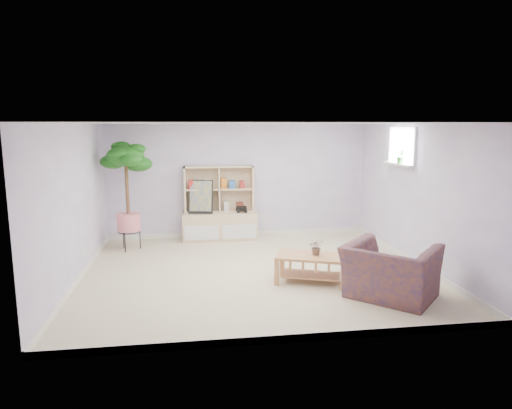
{
  "coord_description": "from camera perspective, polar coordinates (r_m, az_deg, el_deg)",
  "views": [
    {
      "loc": [
        -1.01,
        -7.09,
        2.37
      ],
      "look_at": [
        0.05,
        0.23,
        1.08
      ],
      "focal_mm": 32.0,
      "sensor_mm": 36.0,
      "label": 1
    }
  ],
  "objects": [
    {
      "name": "coffee_table",
      "position": [
        7.07,
        6.9,
        -7.95
      ],
      "size": [
        1.17,
        0.9,
        0.42
      ],
      "primitive_type": null,
      "rotation": [
        0.0,
        0.0,
        -0.37
      ],
      "color": "#B66F41",
      "rests_on": "floor"
    },
    {
      "name": "window_sill",
      "position": [
        8.55,
        17.36,
        4.81
      ],
      "size": [
        0.14,
        1.0,
        0.04
      ],
      "primitive_type": "cube",
      "color": "white",
      "rests_on": "walls"
    },
    {
      "name": "baseboard",
      "position": [
        7.53,
        -0.11,
        -8.06
      ],
      "size": [
        5.5,
        5.0,
        0.1
      ],
      "primitive_type": null,
      "color": "white",
      "rests_on": "floor"
    },
    {
      "name": "walls",
      "position": [
        7.25,
        -0.12,
        0.61
      ],
      "size": [
        5.51,
        5.01,
        2.4
      ],
      "color": "white",
      "rests_on": "floor"
    },
    {
      "name": "toy_truck",
      "position": [
        9.48,
        -1.84,
        -0.56
      ],
      "size": [
        0.3,
        0.22,
        0.15
      ],
      "primitive_type": null,
      "rotation": [
        0.0,
        0.0,
        0.08
      ],
      "color": "black",
      "rests_on": "storage_unit"
    },
    {
      "name": "floor",
      "position": [
        7.54,
        -0.11,
        -8.43
      ],
      "size": [
        5.5,
        5.0,
        0.01
      ],
      "primitive_type": "cube",
      "color": "beige",
      "rests_on": "ground"
    },
    {
      "name": "window",
      "position": [
        8.56,
        17.84,
        6.94
      ],
      "size": [
        0.1,
        0.98,
        0.68
      ],
      "primitive_type": null,
      "color": "#CADDFF",
      "rests_on": "walls"
    },
    {
      "name": "floor_tree",
      "position": [
        8.94,
        -15.77,
        0.95
      ],
      "size": [
        0.91,
        0.91,
        2.08
      ],
      "primitive_type": null,
      "rotation": [
        0.0,
        0.0,
        0.22
      ],
      "color": "#11530E",
      "rests_on": "floor"
    },
    {
      "name": "armchair",
      "position": [
        6.6,
        16.48,
        -7.62
      ],
      "size": [
        1.54,
        1.54,
        0.86
      ],
      "primitive_type": "imported",
      "rotation": [
        0.0,
        0.0,
        2.37
      ],
      "color": "navy",
      "rests_on": "floor"
    },
    {
      "name": "poster",
      "position": [
        9.38,
        -6.93,
        0.96
      ],
      "size": [
        0.52,
        0.21,
        0.7
      ],
      "primitive_type": null,
      "rotation": [
        0.0,
        0.0,
        -0.2
      ],
      "color": "gold",
      "rests_on": "storage_unit"
    },
    {
      "name": "table_plant",
      "position": [
        7.01,
        7.6,
        -5.28
      ],
      "size": [
        0.25,
        0.23,
        0.24
      ],
      "primitive_type": "imported",
      "rotation": [
        0.0,
        0.0,
        -0.2
      ],
      "color": "#2D7032",
      "rests_on": "coffee_table"
    },
    {
      "name": "storage_unit",
      "position": [
        9.48,
        -4.59,
        0.14
      ],
      "size": [
        1.54,
        0.52,
        1.54
      ],
      "primitive_type": null,
      "color": "tan",
      "rests_on": "floor"
    },
    {
      "name": "ceiling",
      "position": [
        7.16,
        -0.12,
        10.13
      ],
      "size": [
        5.5,
        5.0,
        0.01
      ],
      "primitive_type": "cube",
      "color": "white",
      "rests_on": "walls"
    },
    {
      "name": "sill_plant",
      "position": [
        8.48,
        17.61,
        5.74
      ],
      "size": [
        0.14,
        0.12,
        0.25
      ],
      "primitive_type": "imported",
      "rotation": [
        0.0,
        0.0,
        0.06
      ],
      "color": "#11530E",
      "rests_on": "window_sill"
    }
  ]
}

